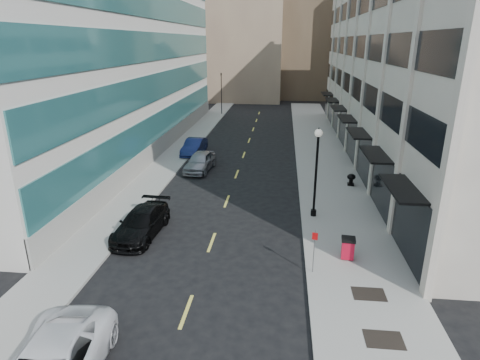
% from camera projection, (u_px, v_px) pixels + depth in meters
% --- Properties ---
extents(ground, '(160.00, 160.00, 0.00)m').
position_uv_depth(ground, '(173.00, 346.00, 14.48)').
color(ground, black).
rests_on(ground, ground).
extents(sidewalk_right, '(5.00, 80.00, 0.15)m').
position_uv_depth(sidewalk_right, '(328.00, 176.00, 32.49)').
color(sidewalk_right, gray).
rests_on(sidewalk_right, ground).
extents(sidewalk_left, '(3.00, 80.00, 0.15)m').
position_uv_depth(sidewalk_left, '(161.00, 171.00, 33.90)').
color(sidewalk_left, gray).
rests_on(sidewalk_left, ground).
extents(building_right, '(15.30, 46.50, 18.25)m').
position_uv_depth(building_right, '(437.00, 59.00, 35.18)').
color(building_right, beige).
rests_on(building_right, ground).
extents(building_left, '(16.14, 46.00, 20.00)m').
position_uv_depth(building_left, '(79.00, 46.00, 38.18)').
color(building_left, beige).
rests_on(building_left, ground).
extents(skyline_tan_near, '(14.00, 18.00, 28.00)m').
position_uv_depth(skyline_tan_near, '(245.00, 21.00, 74.17)').
color(skyline_tan_near, '#9B8465').
rests_on(skyline_tan_near, ground).
extents(skyline_brown, '(12.00, 16.00, 34.00)m').
position_uv_depth(skyline_brown, '(310.00, 5.00, 75.73)').
color(skyline_brown, brown).
rests_on(skyline_brown, ground).
extents(skyline_tan_far, '(12.00, 14.00, 22.00)m').
position_uv_depth(skyline_tan_far, '(203.00, 38.00, 85.56)').
color(skyline_tan_far, '#9B8465').
rests_on(skyline_tan_far, ground).
extents(skyline_stone, '(10.00, 14.00, 20.00)m').
position_uv_depth(skyline_stone, '(366.00, 44.00, 71.38)').
color(skyline_stone, beige).
rests_on(skyline_stone, ground).
extents(grate_mid, '(1.40, 1.00, 0.01)m').
position_uv_depth(grate_mid, '(384.00, 339.00, 14.60)').
color(grate_mid, black).
rests_on(grate_mid, sidewalk_right).
extents(grate_far, '(1.40, 1.00, 0.01)m').
position_uv_depth(grate_far, '(369.00, 294.00, 17.23)').
color(grate_far, black).
rests_on(grate_far, sidewalk_right).
extents(road_centerline, '(0.15, 68.20, 0.01)m').
position_uv_depth(road_centerline, '(232.00, 186.00, 30.45)').
color(road_centerline, '#D8CC4C').
rests_on(road_centerline, ground).
extents(traffic_signal, '(0.66, 0.66, 6.98)m').
position_uv_depth(traffic_signal, '(221.00, 76.00, 58.25)').
color(traffic_signal, black).
rests_on(traffic_signal, ground).
extents(car_black_pickup, '(2.40, 5.25, 1.49)m').
position_uv_depth(car_black_pickup, '(141.00, 223.00, 22.59)').
color(car_black_pickup, black).
rests_on(car_black_pickup, ground).
extents(car_silver_sedan, '(2.35, 4.89, 1.61)m').
position_uv_depth(car_silver_sedan, '(200.00, 161.00, 33.95)').
color(car_silver_sedan, '#94969C').
rests_on(car_silver_sedan, ground).
extents(car_blue_sedan, '(1.87, 4.70, 1.52)m').
position_uv_depth(car_blue_sedan, '(194.00, 147.00, 38.84)').
color(car_blue_sedan, navy).
rests_on(car_blue_sedan, ground).
extents(trash_bin, '(0.75, 0.80, 1.10)m').
position_uv_depth(trash_bin, '(348.00, 247.00, 19.92)').
color(trash_bin, '#B60C26').
rests_on(trash_bin, sidewalk_right).
extents(lamppost, '(0.47, 0.47, 5.60)m').
position_uv_depth(lamppost, '(317.00, 165.00, 23.94)').
color(lamppost, black).
rests_on(lamppost, sidewalk_right).
extents(sign_post, '(0.26, 0.09, 2.20)m').
position_uv_depth(sign_post, '(314.00, 245.00, 18.42)').
color(sign_post, slate).
rests_on(sign_post, sidewalk_right).
extents(urn_planter, '(0.63, 0.63, 0.88)m').
position_uv_depth(urn_planter, '(351.00, 178.00, 30.11)').
color(urn_planter, black).
rests_on(urn_planter, sidewalk_right).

